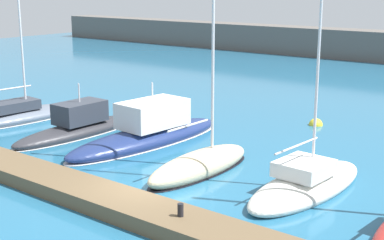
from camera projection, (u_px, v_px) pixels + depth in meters
The scene contains 9 objects.
ground_plane at pixel (145, 199), 21.24m from camera, with size 120.00×120.00×0.00m, color #236084.
dock_pier at pixel (117, 203), 20.07m from camera, with size 32.25×1.97×0.57m, color brown.
sailboat_slate_nearest at pixel (22, 114), 33.29m from camera, with size 3.10×8.63×16.39m.
motorboat_charcoal_second at pixel (79, 127), 30.10m from camera, with size 2.17×8.25×3.05m.
motorboat_navy_third at pixel (149, 132), 28.56m from camera, with size 3.29×10.20×3.40m.
sailboat_sand_fourth at pixel (200, 164), 24.11m from camera, with size 1.92×6.37×13.47m.
sailboat_ivory_fifth at pixel (307, 183), 21.89m from camera, with size 2.82×7.38×14.98m.
mooring_buoy_yellow at pixel (316, 125), 32.22m from camera, with size 0.80×0.80×0.80m, color yellow.
dock_bollard at pixel (180, 210), 18.19m from camera, with size 0.20×0.20×0.44m, color black.
Camera 1 is at (13.74, -14.53, 7.96)m, focal length 52.40 mm.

